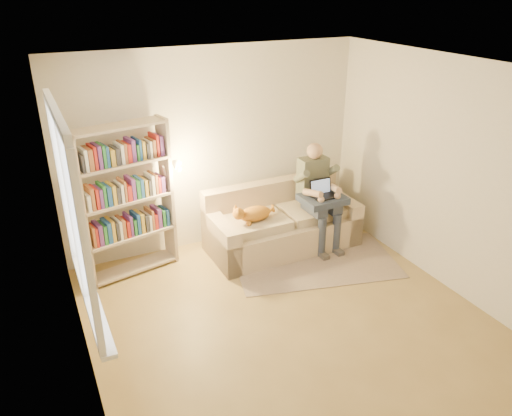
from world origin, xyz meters
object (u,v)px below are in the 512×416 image
person (318,190)px  bookshelf (126,194)px  cat (253,213)px  laptop (321,192)px  sofa (281,225)px

person → bookshelf: bookshelf is taller
person → bookshelf: (-2.40, 0.36, 0.24)m
person → cat: 0.94m
cat → laptop: (0.91, -0.13, 0.17)m
sofa → laptop: bearing=-32.2°
bookshelf → cat: bearing=-25.4°
sofa → bookshelf: size_ratio=1.06×
person → cat: (-0.93, 0.01, -0.15)m
bookshelf → laptop: bearing=-23.5°
sofa → laptop: 0.71m
sofa → person: size_ratio=1.42×
laptop → bookshelf: bearing=167.8°
person → cat: person is taller
sofa → laptop: (0.43, -0.26, 0.51)m
person → laptop: size_ratio=4.49×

